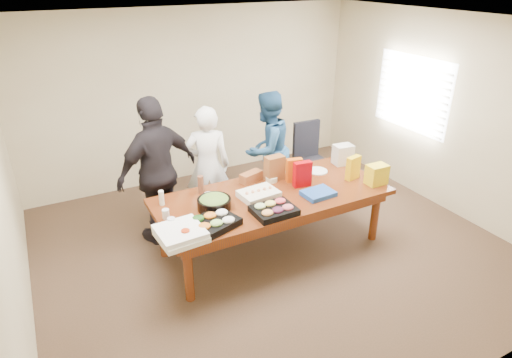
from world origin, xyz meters
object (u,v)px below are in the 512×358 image
conference_table (272,221)px  office_chair (313,160)px  person_right (267,149)px  salad_bowl (214,204)px  person_center (208,166)px  sheet_cake (259,194)px

conference_table → office_chair: (1.32, 1.05, 0.15)m
person_right → salad_bowl: person_right is taller
person_right → conference_table: bearing=42.6°
office_chair → person_right: bearing=179.8°
person_center → person_right: 0.97m
person_right → sheet_cake: bearing=35.2°
person_center → salad_bowl: size_ratio=4.32×
sheet_cake → person_right: bearing=51.8°
person_center → sheet_cake: bearing=123.4°
person_center → sheet_cake: (0.25, -0.97, -0.03)m
office_chair → salad_bowl: bearing=-150.4°
office_chair → person_center: bearing=-175.0°
office_chair → person_center: person_center is taller
conference_table → salad_bowl: size_ratio=7.36×
person_right → sheet_cake: 1.30m
conference_table → office_chair: office_chair is taller
office_chair → person_center: (-1.75, -0.07, 0.30)m
sheet_cake → office_chair: bearing=30.1°
person_center → salad_bowl: (-0.32, -0.98, -0.01)m
person_center → person_right: person_right is taller
office_chair → salad_bowl: office_chair is taller
person_center → sheet_cake: size_ratio=3.73×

